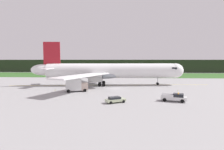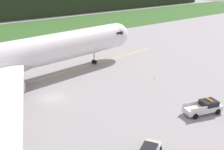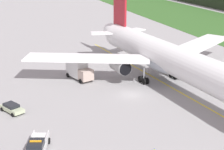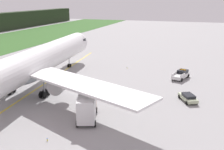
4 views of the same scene
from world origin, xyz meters
name	(u,v)px [view 1 (image 1 of 4)]	position (x,y,z in m)	size (l,w,h in m)	color
ground	(115,89)	(0.00, 0.00, 0.00)	(320.00, 320.00, 0.00)	gray
grass_verge	(119,75)	(0.00, 53.45, 0.02)	(320.00, 35.57, 0.04)	#325E25
distant_tree_line	(120,66)	(0.00, 79.67, 4.58)	(288.00, 6.86, 9.16)	#23301D
taxiway_centerline_main	(111,85)	(-2.02, 8.05, 0.00)	(72.42, 0.30, 0.01)	yellow
airliner	(109,71)	(-2.78, 7.98, 5.08)	(55.18, 48.01, 15.47)	white
ops_pickup_truck	(175,97)	(14.01, -17.66, 0.90)	(5.75, 3.55, 1.94)	silver
catering_truck	(76,85)	(-11.06, -6.58, 1.91)	(6.64, 4.37, 3.85)	#BAA295
staff_car	(115,99)	(0.96, -19.83, 0.70)	(4.59, 3.57, 1.30)	#B1BD97
taxiway_edge_light_east	(178,91)	(18.42, -4.33, 0.26)	(0.12, 0.12, 0.48)	yellow
taxiway_edge_light_west	(55,89)	(-18.03, -4.33, 0.21)	(0.12, 0.12, 0.39)	yellow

